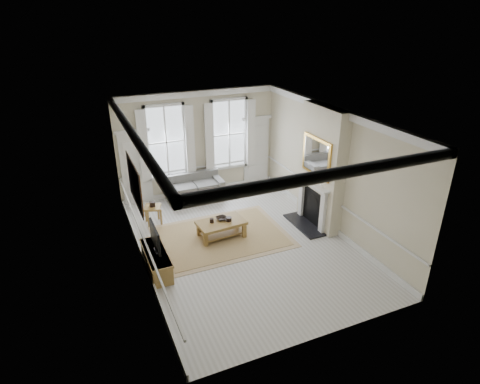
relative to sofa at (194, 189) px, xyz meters
name	(u,v)px	position (x,y,z in m)	size (l,w,h in m)	color
floor	(243,244)	(0.36, -3.11, -0.35)	(7.20, 7.20, 0.00)	#B7B5AD
ceiling	(244,117)	(0.36, -3.11, 3.05)	(7.20, 7.20, 0.00)	white
back_wall	(198,144)	(0.36, 0.49, 1.35)	(5.20, 5.20, 0.00)	beige
left_wall	(137,203)	(-2.24, -3.11, 1.35)	(7.20, 7.20, 0.00)	beige
right_wall	(331,170)	(2.96, -3.11, 1.35)	(7.20, 7.20, 0.00)	beige
window_left	(166,142)	(-0.69, 0.44, 1.55)	(1.26, 0.20, 2.20)	#B2BCC6
window_right	(229,134)	(1.41, 0.44, 1.55)	(1.26, 0.20, 2.20)	#B2BCC6
door_left	(136,169)	(-1.69, 0.45, 0.80)	(0.90, 0.08, 2.30)	silver
door_right	(256,152)	(2.41, 0.45, 0.80)	(0.90, 0.08, 2.30)	silver
painting	(135,184)	(-2.20, -2.81, 1.70)	(0.05, 1.66, 1.06)	#A45E1C
chimney_breast	(322,168)	(2.78, -2.91, 1.35)	(0.35, 1.70, 3.38)	beige
hearth	(304,225)	(2.36, -2.91, -0.33)	(0.55, 1.50, 0.05)	black
fireplace	(312,201)	(2.56, -2.91, 0.38)	(0.21, 1.45, 1.33)	silver
mirror	(316,157)	(2.57, -2.91, 1.70)	(0.06, 1.26, 1.06)	gold
sofa	(194,189)	(0.00, 0.00, 0.00)	(1.78, 0.87, 0.84)	slate
side_table	(153,210)	(-1.56, -1.06, 0.08)	(0.57, 0.57, 0.54)	brown
rug	(222,236)	(-0.04, -2.55, -0.34)	(3.50, 2.60, 0.02)	#9F7F52
coffee_table	(221,224)	(-0.04, -2.55, 0.04)	(1.31, 0.84, 0.47)	brown
ceramic_pot_a	(212,221)	(-0.29, -2.50, 0.17)	(0.11, 0.11, 0.11)	black
ceramic_pot_b	(229,219)	(0.16, -2.60, 0.17)	(0.15, 0.15, 0.11)	black
bowl	(222,218)	(0.01, -2.45, 0.15)	(0.29, 0.29, 0.07)	black
tv_stand	(157,261)	(-1.98, -3.37, -0.10)	(0.46, 1.42, 0.51)	brown
tv	(155,237)	(-1.96, -3.37, 0.55)	(0.08, 0.90, 0.68)	black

